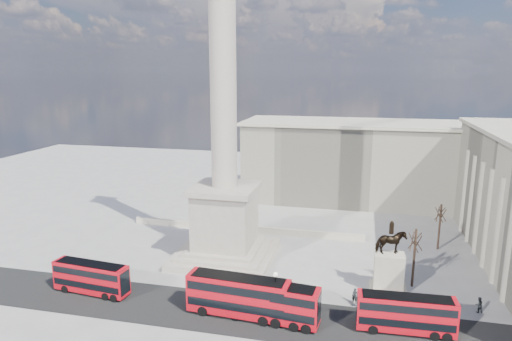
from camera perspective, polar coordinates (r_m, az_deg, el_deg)
The scene contains 16 objects.
ground at distance 64.05m, azimuth -5.12°, elevation -12.44°, with size 180.00×180.00×0.00m, color #9A9792.
asphalt_road at distance 54.23m, azimuth -3.31°, elevation -17.33°, with size 120.00×9.00×0.01m, color black.
nelsons_column at distance 64.41m, azimuth -3.96°, elevation -0.12°, with size 14.00×14.00×49.85m.
balustrade_wall at distance 78.04m, azimuth -1.44°, elevation -7.28°, with size 40.00×0.60×1.10m, color #B9B19A.
building_northeast at distance 96.86m, azimuth 13.73°, elevation 1.05°, with size 51.00×17.00×16.60m.
red_bus_a at distance 60.77m, azimuth -19.86°, elevation -12.47°, with size 9.89×3.18×3.94m.
red_bus_b at distance 52.45m, azimuth -2.14°, elevation -15.36°, with size 11.70×3.45×4.68m.
red_bus_c at distance 51.54m, azimuth 1.78°, elevation -16.07°, with size 11.09×3.57×4.42m.
red_bus_d at distance 52.17m, azimuth 18.29°, elevation -16.62°, with size 10.08×2.75×4.05m.
victorian_lamp at distance 51.09m, azimuth 2.42°, elevation -15.00°, with size 0.49×0.49×5.74m.
equestrian_statue at distance 59.70m, azimuth 16.29°, elevation -11.47°, with size 4.44×3.33×9.14m.
bare_tree_near at distance 60.65m, azimuth 19.32°, elevation -8.11°, with size 1.84×1.84×8.05m.
bare_tree_far at distance 74.43m, azimuth 22.10°, elevation -4.88°, with size 1.84×1.84×7.49m.
pedestrian_walking at distance 56.78m, azimuth 12.26°, elevation -15.09°, with size 0.68×0.45×1.87m, color black.
pedestrian_standing at distance 59.46m, azimuth 26.09°, elevation -14.84°, with size 0.90×0.70×1.85m, color black.
pedestrian_crossing at distance 55.99m, azimuth 12.89°, elevation -15.52°, with size 1.12×0.47×1.91m, color black.
Camera 1 is at (18.59, -55.04, 26.97)m, focal length 32.00 mm.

